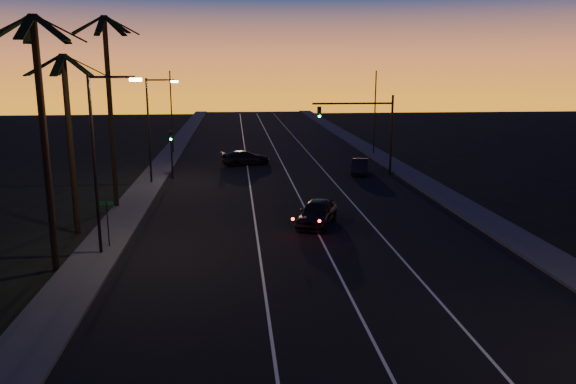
{
  "coord_description": "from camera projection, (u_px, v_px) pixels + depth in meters",
  "views": [
    {
      "loc": [
        -4.14,
        -7.82,
        9.26
      ],
      "look_at": [
        -1.38,
        21.13,
        2.83
      ],
      "focal_mm": 35.0,
      "sensor_mm": 36.0,
      "label": 1
    }
  ],
  "objects": [
    {
      "name": "cross_car",
      "position": [
        246.0,
        158.0,
        54.7
      ],
      "size": [
        5.16,
        3.14,
        1.4
      ],
      "color": "black",
      "rests_on": "road"
    },
    {
      "name": "signal_post",
      "position": [
        171.0,
        145.0,
        47.35
      ],
      "size": [
        0.28,
        0.37,
        4.2
      ],
      "color": "black",
      "rests_on": "ground"
    },
    {
      "name": "streetlight_left_far",
      "position": [
        152.0,
        122.0,
        44.84
      ],
      "size": [
        2.55,
        0.26,
        8.5
      ],
      "color": "black",
      "rests_on": "ground"
    },
    {
      "name": "lane_stripe_right",
      "position": [
        352.0,
        202.0,
        39.51
      ],
      "size": [
        0.12,
        160.0,
        0.01
      ],
      "primitive_type": "cube",
      "color": "silver",
      "rests_on": "road"
    },
    {
      "name": "palm_mid",
      "position": [
        69.0,
        124.0,
        30.74
      ],
      "size": [
        4.25,
        4.16,
        10.03
      ],
      "color": "black",
      "rests_on": "ground"
    },
    {
      "name": "lane_stripe_left",
      "position": [
        253.0,
        205.0,
        38.87
      ],
      "size": [
        0.12,
        160.0,
        0.01
      ],
      "primitive_type": "cube",
      "color": "silver",
      "rests_on": "road"
    },
    {
      "name": "signal_mast",
      "position": [
        365.0,
        121.0,
        48.49
      ],
      "size": [
        7.1,
        0.41,
        7.0
      ],
      "color": "black",
      "rests_on": "ground"
    },
    {
      "name": "sidewalk_right",
      "position": [
        451.0,
        199.0,
        40.17
      ],
      "size": [
        2.4,
        170.0,
        0.16
      ],
      "primitive_type": "cube",
      "color": "#373634",
      "rests_on": "ground"
    },
    {
      "name": "lead_car",
      "position": [
        317.0,
        213.0,
        33.68
      ],
      "size": [
        3.46,
        5.28,
        1.53
      ],
      "color": "black",
      "rests_on": "road"
    },
    {
      "name": "right_car",
      "position": [
        360.0,
        167.0,
        50.06
      ],
      "size": [
        2.34,
        4.24,
        1.32
      ],
      "color": "black",
      "rests_on": "road"
    },
    {
      "name": "streetlight_left_near",
      "position": [
        100.0,
        151.0,
        27.29
      ],
      "size": [
        2.55,
        0.26,
        9.0
      ],
      "color": "black",
      "rests_on": "ground"
    },
    {
      "name": "sidewalk_left",
      "position": [
        132.0,
        206.0,
        38.09
      ],
      "size": [
        2.4,
        170.0,
        0.16
      ],
      "primitive_type": "cube",
      "color": "#373634",
      "rests_on": "ground"
    },
    {
      "name": "road",
      "position": [
        296.0,
        204.0,
        39.15
      ],
      "size": [
        20.0,
        170.0,
        0.01
      ],
      "primitive_type": "cube",
      "color": "black",
      "rests_on": "ground"
    },
    {
      "name": "far_pole_left",
      "position": [
        171.0,
        113.0,
        61.46
      ],
      "size": [
        0.14,
        0.14,
        9.0
      ],
      "primitive_type": "cylinder",
      "color": "black",
      "rests_on": "ground"
    },
    {
      "name": "palm_near",
      "position": [
        42.0,
        119.0,
        24.79
      ],
      "size": [
        4.25,
        4.16,
        11.53
      ],
      "color": "black",
      "rests_on": "ground"
    },
    {
      "name": "palm_far",
      "position": [
        109.0,
        94.0,
        36.37
      ],
      "size": [
        4.25,
        4.16,
        12.53
      ],
      "color": "black",
      "rests_on": "ground"
    },
    {
      "name": "lane_stripe_mid",
      "position": [
        303.0,
        203.0,
        39.19
      ],
      "size": [
        0.12,
        160.0,
        0.01
      ],
      "primitive_type": "cube",
      "color": "silver",
      "rests_on": "road"
    },
    {
      "name": "street_sign",
      "position": [
        107.0,
        218.0,
        29.04
      ],
      "size": [
        0.7,
        0.06,
        2.6
      ],
      "color": "black",
      "rests_on": "ground"
    },
    {
      "name": "far_pole_right",
      "position": [
        375.0,
        113.0,
        60.58
      ],
      "size": [
        0.14,
        0.14,
        9.0
      ],
      "primitive_type": "cylinder",
      "color": "black",
      "rests_on": "ground"
    }
  ]
}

